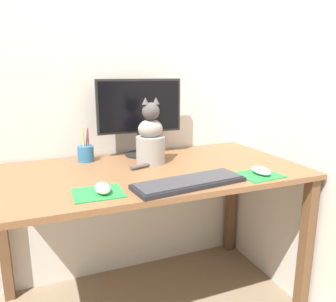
% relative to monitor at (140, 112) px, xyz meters
% --- Properties ---
extents(wall_back, '(7.00, 0.04, 2.50)m').
position_rel_monitor_xyz_m(wall_back, '(-0.05, 0.13, 0.27)').
color(wall_back, beige).
rests_on(wall_back, ground_plane).
extents(wall_side_right, '(0.04, 7.00, 2.50)m').
position_rel_monitor_xyz_m(wall_side_right, '(0.71, -0.28, 0.27)').
color(wall_side_right, beige).
rests_on(wall_side_right, ground_plane).
extents(desk, '(1.46, 0.75, 0.74)m').
position_rel_monitor_xyz_m(desk, '(-0.05, -0.28, -0.33)').
color(desk, brown).
rests_on(desk, ground_plane).
extents(monitor, '(0.47, 0.17, 0.42)m').
position_rel_monitor_xyz_m(monitor, '(0.00, 0.00, 0.00)').
color(monitor, black).
rests_on(monitor, desk).
extents(keyboard, '(0.49, 0.21, 0.02)m').
position_rel_monitor_xyz_m(keyboard, '(0.04, -0.55, -0.23)').
color(keyboard, black).
rests_on(keyboard, desk).
extents(mousepad_left, '(0.19, 0.17, 0.00)m').
position_rel_monitor_xyz_m(mousepad_left, '(-0.33, -0.51, -0.24)').
color(mousepad_left, '#238438').
rests_on(mousepad_left, desk).
extents(mousepad_right, '(0.20, 0.18, 0.00)m').
position_rel_monitor_xyz_m(mousepad_right, '(0.38, -0.55, -0.24)').
color(mousepad_right, '#238438').
rests_on(mousepad_right, desk).
extents(computer_mouse_left, '(0.06, 0.10, 0.04)m').
position_rel_monitor_xyz_m(computer_mouse_left, '(-0.31, -0.52, -0.22)').
color(computer_mouse_left, white).
rests_on(computer_mouse_left, mousepad_left).
extents(computer_mouse_right, '(0.06, 0.11, 0.03)m').
position_rel_monitor_xyz_m(computer_mouse_right, '(0.39, -0.55, -0.22)').
color(computer_mouse_right, white).
rests_on(computer_mouse_right, mousepad_right).
extents(cat, '(0.21, 0.18, 0.33)m').
position_rel_monitor_xyz_m(cat, '(-0.00, -0.18, -0.12)').
color(cat, gray).
rests_on(cat, desk).
extents(pen_cup, '(0.08, 0.08, 0.17)m').
position_rel_monitor_xyz_m(pen_cup, '(-0.30, -0.01, -0.20)').
color(pen_cup, '#286089').
rests_on(pen_cup, desk).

